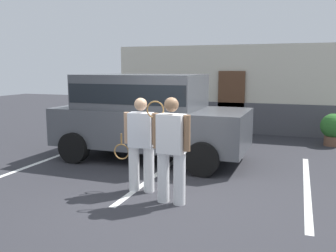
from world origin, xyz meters
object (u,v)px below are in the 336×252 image
object	(u,v)px
tennis_player_man	(141,144)
potted_plant_by_porch	(333,128)
parked_suv	(147,112)
tennis_player_woman	(171,149)

from	to	relation	value
tennis_player_man	potted_plant_by_porch	bearing A→B (deg)	-129.64
parked_suv	potted_plant_by_porch	distance (m)	5.47
tennis_player_woman	potted_plant_by_porch	xyz separation A→B (m)	(2.86, 5.81, -0.40)
parked_suv	tennis_player_woman	bearing A→B (deg)	-58.75
potted_plant_by_porch	parked_suv	bearing A→B (deg)	-144.08
tennis_player_man	tennis_player_woman	bearing A→B (deg)	145.52
parked_suv	tennis_player_man	xyz separation A→B (m)	(0.84, -2.24, -0.27)
parked_suv	potted_plant_by_porch	bearing A→B (deg)	36.70
parked_suv	tennis_player_man	world-z (taller)	parked_suv
tennis_player_woman	potted_plant_by_porch	bearing A→B (deg)	-111.26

